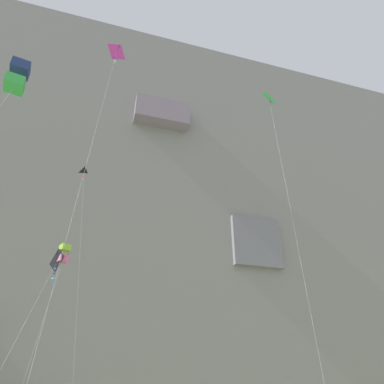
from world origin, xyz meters
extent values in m
cube|color=gray|center=(0.00, 56.99, 38.70)|extent=(180.00, 20.46, 77.41)
cube|color=gray|center=(0.00, 46.42, 51.52)|extent=(10.95, 4.99, 5.62)
cube|color=slate|center=(18.71, 47.13, 26.08)|extent=(9.27, 2.67, 9.28)
cube|color=#CC3399|center=(-9.47, 17.57, 31.73)|extent=(1.84, 1.64, 2.38)
cylinder|color=black|center=(-9.47, 17.57, 31.73)|extent=(0.42, 0.32, 1.94)
cube|color=blue|center=(-9.47, 17.57, 30.83)|extent=(0.19, 0.25, 0.14)
cube|color=white|center=(-9.46, 17.57, 30.33)|extent=(0.22, 0.22, 0.14)
cube|color=green|center=(-9.50, 17.57, 29.83)|extent=(0.15, 0.27, 0.14)
cylinder|color=silver|center=(-10.13, 15.32, 15.77)|extent=(1.33, 4.52, 31.31)
cube|color=navy|center=(-15.01, 12.16, 21.11)|extent=(1.29, 1.29, 0.78)
cube|color=green|center=(-15.01, 12.16, 19.68)|extent=(1.29, 1.29, 0.78)
cylinder|color=black|center=(-14.51, 12.16, 20.39)|extent=(0.04, 0.04, 2.09)
cylinder|color=black|center=(-15.51, 12.16, 20.39)|extent=(0.04, 0.04, 2.09)
pyramid|color=black|center=(-11.08, 32.44, 26.08)|extent=(1.40, 1.63, 0.25)
cube|color=pink|center=(-11.49, 32.25, 25.97)|extent=(0.38, 0.21, 0.43)
cylinder|color=silver|center=(-10.01, 30.30, 13.05)|extent=(2.97, 3.91, 25.86)
cube|color=green|center=(8.47, 19.96, 32.98)|extent=(2.01, 0.47, 2.03)
cylinder|color=black|center=(8.47, 19.96, 32.98)|extent=(0.16, 0.35, 1.66)
cube|color=#CC3399|center=(8.51, 19.96, 32.22)|extent=(0.24, 0.10, 0.12)
cube|color=purple|center=(8.45, 19.96, 31.79)|extent=(0.24, 0.07, 0.12)
cube|color=green|center=(8.48, 19.96, 31.37)|extent=(0.24, 0.07, 0.12)
cube|color=#8CCC33|center=(8.48, 19.96, 30.95)|extent=(0.21, 0.16, 0.12)
cylinder|color=silver|center=(7.98, 18.58, 16.42)|extent=(1.00, 2.78, 32.60)
cube|color=#8CCC33|center=(-11.47, 26.73, 14.47)|extent=(1.13, 1.13, 0.58)
cube|color=pink|center=(-11.47, 26.73, 13.40)|extent=(1.13, 1.13, 0.58)
cylinder|color=black|center=(-11.10, 26.73, 13.93)|extent=(0.03, 0.03, 1.56)
cylinder|color=black|center=(-11.84, 26.73, 13.93)|extent=(0.03, 0.03, 1.56)
cylinder|color=silver|center=(-12.02, 25.41, 6.61)|extent=(1.12, 2.65, 12.99)
cube|color=black|center=(-11.97, 26.78, 13.24)|extent=(1.36, 1.69, 2.10)
cylinder|color=black|center=(-11.97, 26.78, 13.24)|extent=(0.31, 0.36, 1.71)
cube|color=blue|center=(-11.96, 26.78, 12.45)|extent=(0.18, 0.21, 0.13)
cube|color=navy|center=(-11.96, 26.78, 12.01)|extent=(0.24, 0.12, 0.13)
cube|color=#38B2D1|center=(-12.01, 26.78, 11.57)|extent=(0.21, 0.17, 0.13)
cube|color=blue|center=(-11.91, 26.78, 11.13)|extent=(0.24, 0.13, 0.13)
cylinder|color=silver|center=(-13.17, 23.83, 6.55)|extent=(2.41, 5.91, 12.86)
camera|label=1|loc=(-8.38, -5.44, 2.90)|focal=31.78mm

